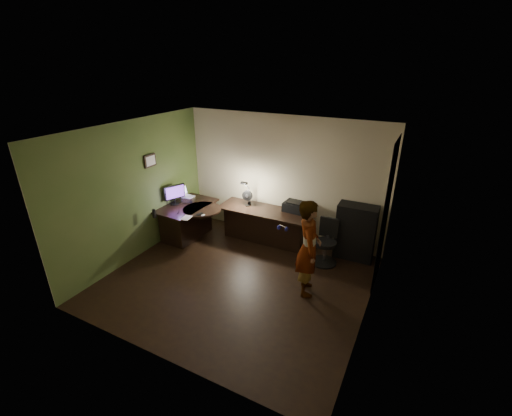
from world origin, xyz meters
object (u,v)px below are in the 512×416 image
at_px(monitor, 174,197).
at_px(person, 308,248).
at_px(desk_right, 264,225).
at_px(desk_left, 188,221).
at_px(office_chair, 326,243).
at_px(cabinet, 356,232).

height_order(monitor, person, person).
bearing_deg(monitor, desk_right, 43.15).
bearing_deg(desk_left, monitor, -162.14).
bearing_deg(monitor, person, 13.12).
distance_m(desk_right, office_chair, 1.48).
relative_size(desk_right, cabinet, 1.77).
bearing_deg(desk_right, person, -42.14).
height_order(cabinet, monitor, cabinet).
height_order(cabinet, office_chair, cabinet).
relative_size(desk_left, office_chair, 1.49).
height_order(desk_left, desk_right, desk_left).
bearing_deg(desk_left, office_chair, 8.32).
xyz_separation_m(desk_left, cabinet, (3.51, 0.82, 0.18)).
height_order(desk_left, monitor, monitor).
relative_size(desk_right, person, 1.18).
bearing_deg(office_chair, desk_left, -177.02).
bearing_deg(monitor, desk_left, 39.27).
xyz_separation_m(office_chair, person, (-0.02, -1.01, 0.40)).
xyz_separation_m(desk_left, office_chair, (3.05, 0.33, 0.06)).
distance_m(desk_left, cabinet, 3.61).
height_order(desk_left, cabinet, cabinet).
xyz_separation_m(monitor, office_chair, (3.31, 0.41, -0.49)).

